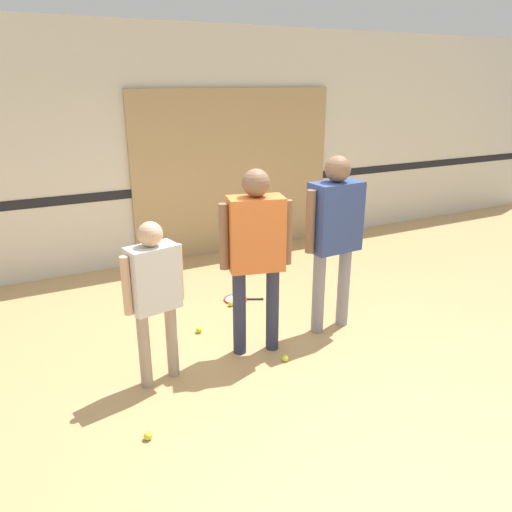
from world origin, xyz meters
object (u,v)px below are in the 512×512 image
Objects in this scene: person_student_right at (335,226)px; tennis_ball_near_instructor at (285,358)px; racket_spare_on_floor at (237,299)px; tennis_ball_stray_left at (199,330)px; person_student_left at (154,286)px; tennis_ball_by_spare_racket at (231,304)px; tennis_ball_stray_right at (148,436)px; person_instructor at (256,243)px.

tennis_ball_near_instructor is (-0.76, -0.37, -1.09)m from person_student_right.
tennis_ball_stray_left is at bearing -115.04° from racket_spare_on_floor.
person_student_left is 21.79× the size of tennis_ball_near_instructor.
tennis_ball_near_instructor and tennis_ball_by_spare_racket have the same top height.
tennis_ball_near_instructor is at bearing -91.96° from tennis_ball_by_spare_racket.
tennis_ball_by_spare_racket is 1.00× the size of tennis_ball_stray_right.
tennis_ball_near_instructor is 1.51m from tennis_ball_stray_right.
racket_spare_on_floor is 7.48× the size of tennis_ball_near_instructor.
tennis_ball_by_spare_racket is (-0.13, -0.12, 0.02)m from racket_spare_on_floor.
tennis_ball_stray_left is (-1.27, 0.52, -1.09)m from person_student_right.
racket_spare_on_floor is 0.89m from tennis_ball_stray_left.
person_student_left is (-0.98, -0.07, -0.20)m from person_instructor.
tennis_ball_stray_left is at bearing 56.00° from tennis_ball_stray_right.
tennis_ball_stray_right is at bearing -161.70° from tennis_ball_near_instructor.
person_instructor is at bearing -57.80° from tennis_ball_stray_left.
person_instructor is at bearing 116.01° from tennis_ball_near_instructor.
tennis_ball_near_instructor and tennis_ball_stray_right have the same top height.
tennis_ball_near_instructor is 1.32m from tennis_ball_by_spare_racket.
person_student_right is 1.38m from tennis_ball_near_instructor.
tennis_ball_stray_right is (-1.29, -0.78, -1.06)m from person_instructor.
tennis_ball_near_instructor is at bearing -59.84° from tennis_ball_stray_left.
tennis_ball_stray_left is at bearing 35.67° from person_student_left.
person_student_left is 21.79× the size of tennis_ball_stray_left.
racket_spare_on_floor is at bearing -65.13° from person_student_right.
person_student_right reaches higher than tennis_ball_by_spare_racket.
person_student_left is 1.90m from person_student_right.
person_student_left is 1.81m from tennis_ball_by_spare_racket.
person_instructor is 26.77× the size of tennis_ball_stray_right.
tennis_ball_near_instructor and tennis_ball_stray_left have the same top height.
tennis_ball_by_spare_racket is (1.17, 1.09, -0.86)m from person_student_left.
person_student_right is at bearing -7.38° from person_student_left.
tennis_ball_stray_right is (-1.44, -0.47, 0.00)m from tennis_ball_near_instructor.
person_student_left reaches higher than racket_spare_on_floor.
person_instructor is 1.48m from tennis_ball_by_spare_racket.
person_student_left is 21.79× the size of tennis_ball_by_spare_racket.
racket_spare_on_floor is 2.51m from tennis_ball_stray_right.
tennis_ball_stray_left is (-0.70, -0.56, 0.02)m from racket_spare_on_floor.
person_instructor reaches higher than tennis_ball_stray_right.
person_instructor is 1.26m from tennis_ball_stray_left.
tennis_ball_by_spare_racket and tennis_ball_stray_left have the same top height.
person_instructor is 1.23× the size of person_student_left.
racket_spare_on_floor is (0.33, 1.14, -1.08)m from person_instructor.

